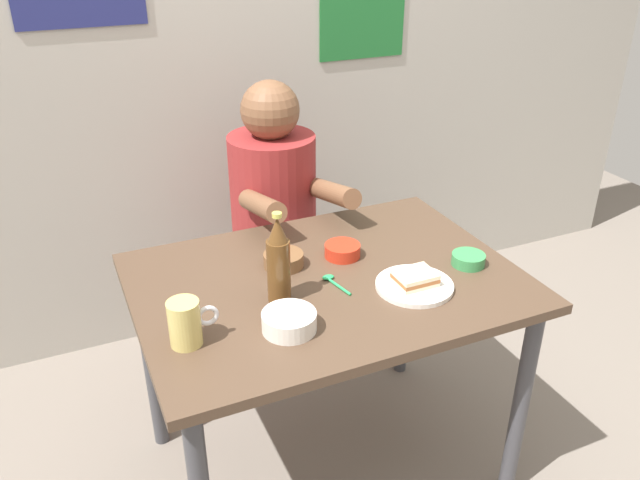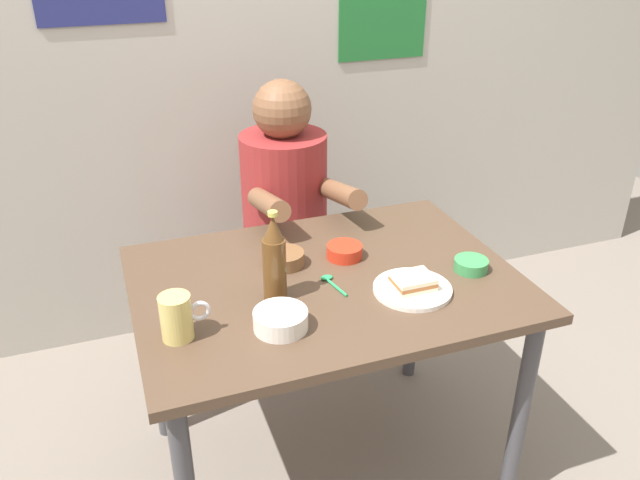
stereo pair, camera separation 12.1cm
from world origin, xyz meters
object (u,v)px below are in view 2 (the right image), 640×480
(beer_mug, at_px, (177,317))
(beer_bottle, at_px, (274,260))
(stool, at_px, (287,283))
(rice_bowl_white, at_px, (281,319))
(dining_table, at_px, (326,305))
(plate_orange, at_px, (412,289))
(sandwich, at_px, (413,282))
(person_seated, at_px, (285,189))

(beer_mug, bearing_deg, beer_bottle, 18.58)
(stool, height_order, rice_bowl_white, rice_bowl_white)
(stool, height_order, beer_mug, beer_mug)
(dining_table, distance_m, beer_mug, 0.49)
(plate_orange, xyz_separation_m, rice_bowl_white, (-0.40, -0.04, 0.02))
(dining_table, relative_size, plate_orange, 5.00)
(dining_table, height_order, stool, dining_table)
(beer_mug, bearing_deg, dining_table, 18.20)
(sandwich, bearing_deg, beer_mug, 179.62)
(dining_table, distance_m, sandwich, 0.28)
(sandwich, distance_m, beer_mug, 0.65)
(beer_mug, height_order, beer_bottle, beer_bottle)
(dining_table, height_order, beer_bottle, beer_bottle)
(person_seated, bearing_deg, rice_bowl_white, -107.83)
(person_seated, relative_size, beer_bottle, 2.75)
(stool, relative_size, beer_bottle, 1.72)
(beer_bottle, height_order, rice_bowl_white, beer_bottle)
(plate_orange, distance_m, rice_bowl_white, 0.40)
(stool, bearing_deg, plate_orange, -80.16)
(person_seated, distance_m, sandwich, 0.78)
(person_seated, bearing_deg, beer_bottle, -109.20)
(dining_table, relative_size, rice_bowl_white, 7.86)
(sandwich, bearing_deg, stool, 99.84)
(dining_table, distance_m, beer_bottle, 0.27)
(stool, relative_size, rice_bowl_white, 3.21)
(plate_orange, height_order, rice_bowl_white, rice_bowl_white)
(dining_table, bearing_deg, beer_mug, -161.80)
(plate_orange, bearing_deg, rice_bowl_white, -173.61)
(dining_table, height_order, beer_mug, beer_mug)
(plate_orange, height_order, sandwich, sandwich)
(person_seated, xyz_separation_m, plate_orange, (0.14, -0.77, -0.02))
(stool, xyz_separation_m, sandwich, (0.14, -0.78, 0.42))
(stool, relative_size, plate_orange, 2.05)
(dining_table, xyz_separation_m, plate_orange, (0.20, -0.15, 0.10))
(beer_mug, distance_m, rice_bowl_white, 0.26)
(person_seated, bearing_deg, sandwich, -80.02)
(person_seated, distance_m, beer_bottle, 0.72)
(plate_orange, xyz_separation_m, sandwich, (0.00, 0.00, 0.02))
(dining_table, distance_m, plate_orange, 0.27)
(stool, distance_m, sandwich, 0.90)
(person_seated, height_order, beer_bottle, person_seated)
(stool, height_order, sandwich, sandwich)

